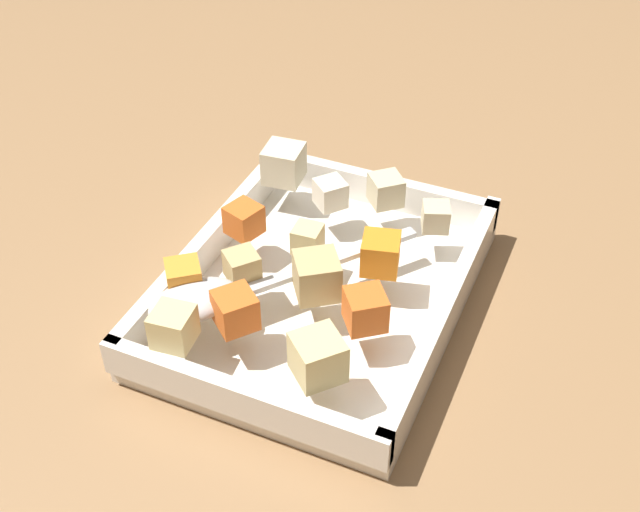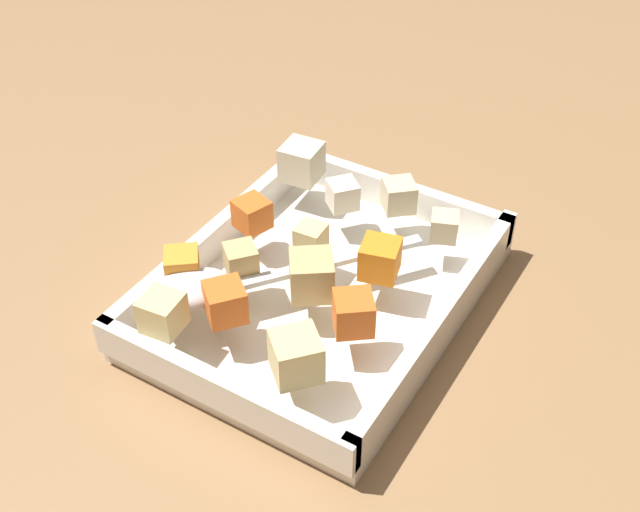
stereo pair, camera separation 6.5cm
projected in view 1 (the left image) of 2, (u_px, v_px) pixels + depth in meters
ground_plane at (342, 309)px, 0.69m from camera, size 4.00×4.00×0.00m
baking_dish at (320, 294)px, 0.68m from camera, size 0.29×0.22×0.05m
carrot_chunk_corner_sw at (235, 310)px, 0.60m from camera, size 0.04×0.04×0.03m
carrot_chunk_far_left at (365, 309)px, 0.60m from camera, size 0.04×0.04×0.03m
carrot_chunk_far_right at (244, 220)px, 0.69m from camera, size 0.03×0.03×0.03m
carrot_chunk_near_spoon at (184, 278)px, 0.63m from camera, size 0.04×0.04×0.03m
carrot_chunk_front_center at (380, 254)px, 0.65m from camera, size 0.04×0.04×0.03m
potato_chunk_heap_side at (388, 190)px, 0.72m from camera, size 0.04×0.04×0.03m
potato_chunk_corner_se at (242, 266)px, 0.64m from camera, size 0.03×0.03×0.02m
potato_chunk_under_handle at (436, 217)px, 0.69m from camera, size 0.03×0.03×0.02m
potato_chunk_near_right at (317, 276)px, 0.62m from camera, size 0.05×0.05×0.03m
potato_chunk_corner_nw at (318, 357)px, 0.56m from camera, size 0.05×0.05×0.03m
potato_chunk_near_left at (308, 239)px, 0.67m from camera, size 0.02×0.02×0.02m
potato_chunk_mid_left at (284, 164)px, 0.74m from camera, size 0.04×0.04×0.03m
potato_chunk_corner_ne at (173, 327)px, 0.59m from camera, size 0.03×0.03×0.03m
parsnip_chunk_rim_edge at (330, 193)px, 0.72m from camera, size 0.03×0.03×0.02m
serving_spoon at (211, 296)px, 0.62m from camera, size 0.20×0.16×0.02m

